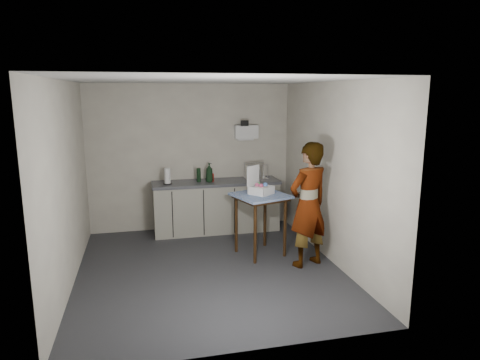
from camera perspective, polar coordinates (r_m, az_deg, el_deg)
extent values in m
plane|color=#26272B|center=(6.16, -4.06, -11.82)|extent=(4.00, 4.00, 0.00)
cube|color=beige|center=(7.71, -6.55, 2.97)|extent=(3.60, 0.02, 2.60)
cube|color=beige|center=(6.29, 12.08, 0.85)|extent=(0.02, 4.00, 2.60)
cube|color=beige|center=(5.78, -22.05, -0.68)|extent=(0.02, 4.00, 2.60)
cube|color=silver|center=(5.66, -4.44, 13.09)|extent=(3.60, 4.00, 0.01)
cube|color=black|center=(7.78, -3.14, -6.44)|extent=(2.20, 0.52, 0.08)
cube|color=#ACA898|center=(7.67, -3.17, -3.67)|extent=(2.20, 0.58, 0.86)
cube|color=#464750|center=(7.56, -3.21, -0.34)|extent=(2.24, 0.62, 0.05)
cube|color=black|center=(7.30, -8.99, -4.58)|extent=(0.02, 0.01, 0.80)
cube|color=black|center=(7.35, -4.85, -4.36)|extent=(0.02, 0.01, 0.80)
cube|color=black|center=(7.44, -0.73, -4.12)|extent=(0.01, 0.01, 0.80)
cube|color=black|center=(7.57, 3.20, -3.87)|extent=(0.02, 0.01, 0.80)
cube|color=white|center=(7.77, 0.83, 6.45)|extent=(0.42, 0.16, 0.24)
cube|color=white|center=(7.83, 0.74, 5.46)|extent=(0.30, 0.06, 0.04)
cube|color=black|center=(7.66, 0.62, 7.58)|extent=(0.14, 0.02, 0.10)
cylinder|color=#311C0B|center=(6.21, 2.03, -7.30)|extent=(0.05, 0.05, 0.87)
cylinder|color=#311C0B|center=(6.50, 6.01, -6.48)|extent=(0.05, 0.05, 0.87)
cylinder|color=#311C0B|center=(6.64, -0.50, -6.03)|extent=(0.05, 0.05, 0.87)
cylinder|color=#311C0B|center=(6.92, 3.35, -5.33)|extent=(0.05, 0.05, 0.87)
cube|color=#311C0B|center=(6.44, 2.76, -2.40)|extent=(0.81, 0.81, 0.04)
cube|color=#1B4BA4|center=(6.43, 2.76, -2.08)|extent=(0.92, 0.92, 0.03)
imported|color=#B2A593|center=(6.10, 9.09, -3.29)|extent=(0.76, 0.63, 1.78)
imported|color=black|center=(7.48, -4.12, 1.01)|extent=(0.18, 0.18, 0.33)
cylinder|color=red|center=(7.54, -3.78, 0.35)|extent=(0.07, 0.07, 0.14)
cylinder|color=black|center=(7.49, -5.53, 0.67)|extent=(0.07, 0.07, 0.25)
cylinder|color=black|center=(7.41, -9.62, -0.48)|extent=(0.15, 0.15, 0.01)
cylinder|color=white|center=(7.38, -9.66, 0.57)|extent=(0.11, 0.11, 0.26)
cube|color=white|center=(7.77, 2.11, 0.26)|extent=(0.40, 0.30, 0.02)
cylinder|color=white|center=(7.57, 1.06, 1.05)|extent=(0.01, 0.01, 0.26)
cylinder|color=white|center=(7.67, 3.67, 1.16)|extent=(0.01, 0.01, 0.26)
cylinder|color=white|center=(7.82, 0.59, 1.39)|extent=(0.01, 0.01, 0.26)
cylinder|color=white|center=(7.91, 3.13, 1.49)|extent=(0.01, 0.01, 0.26)
cylinder|color=white|center=(7.72, 1.40, 1.10)|extent=(0.05, 0.22, 0.22)
cylinder|color=white|center=(7.74, 1.97, 1.12)|extent=(0.05, 0.22, 0.22)
cylinder|color=white|center=(7.76, 2.54, 1.15)|extent=(0.05, 0.22, 0.22)
cube|color=white|center=(6.46, 2.84, -1.82)|extent=(0.42, 0.42, 0.01)
cube|color=white|center=(6.36, 3.89, -1.48)|extent=(0.24, 0.19, 0.11)
cube|color=white|center=(6.53, 1.82, -1.13)|extent=(0.24, 0.19, 0.11)
cube|color=white|center=(6.33, 2.08, -1.53)|extent=(0.19, 0.24, 0.11)
cube|color=white|center=(6.56, 3.58, -1.08)|extent=(0.19, 0.24, 0.11)
cube|color=white|center=(6.49, 1.77, 0.63)|extent=(0.24, 0.19, 0.30)
cylinder|color=white|center=(6.44, 2.84, -1.30)|extent=(0.20, 0.20, 0.11)
sphere|color=#E35388|center=(6.37, 2.84, -0.77)|extent=(0.07, 0.07, 0.07)
sphere|color=#5D98FF|center=(6.44, 3.39, -0.63)|extent=(0.07, 0.07, 0.07)
sphere|color=#4EBF59|center=(6.46, 2.49, -0.60)|extent=(0.07, 0.07, 0.07)
sphere|color=#E35388|center=(6.42, 2.29, -0.67)|extent=(0.07, 0.07, 0.07)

